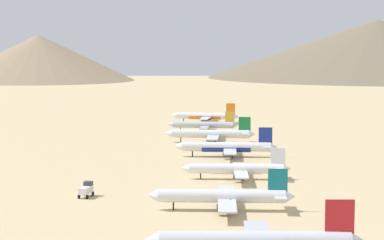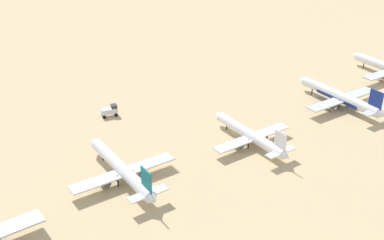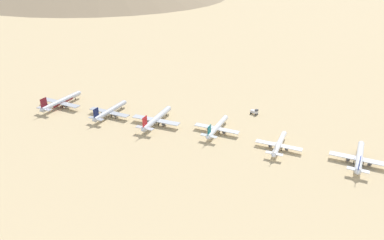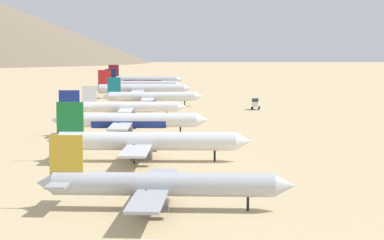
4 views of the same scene
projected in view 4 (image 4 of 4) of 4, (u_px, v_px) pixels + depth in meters
The scene contains 10 objects.
ground_plane at pixel (143, 118), 204.57m from camera, with size 1863.89×1863.89×0.00m, color tan.
parked_jet_1 at pixel (160, 185), 88.18m from camera, with size 33.44×27.24×9.64m.
parked_jet_2 at pixel (145, 142), 125.90m from camera, with size 37.90×30.81×10.93m.
parked_jet_3 at pixel (128, 121), 162.71m from camera, with size 37.51×30.44×10.82m.
parked_jet_4 at pixel (130, 107), 204.92m from camera, with size 32.87×26.65×9.49m.
parked_jet_5 at pixel (151, 97), 244.44m from camera, with size 35.76×29.01×10.32m.
parked_jet_6 at pixel (141, 89), 283.89m from camera, with size 40.56×32.84×11.73m.
parked_jet_7 at pixel (141, 85), 318.87m from camera, with size 38.10×30.95×10.99m.
parked_jet_8 at pixel (143, 80), 360.10m from camera, with size 41.38×33.65×11.93m.
service_truck at pixel (256, 104), 231.49m from camera, with size 3.70×5.58×3.90m.
Camera 4 is at (4.87, -203.98, 20.78)m, focal length 64.34 mm.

